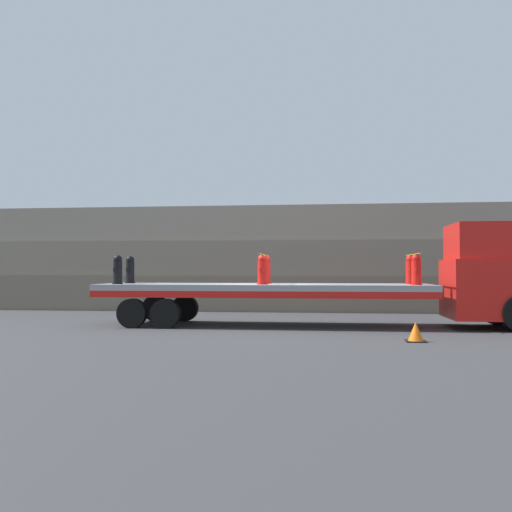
{
  "coord_description": "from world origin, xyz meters",
  "views": [
    {
      "loc": [
        1.85,
        -17.68,
        1.74
      ],
      "look_at": [
        -0.26,
        0.0,
        2.17
      ],
      "focal_mm": 40.0,
      "sensor_mm": 36.0,
      "label": 1
    }
  ],
  "objects_px": {
    "truck_cab": "(493,277)",
    "fire_hydrant_black_far_0": "(130,270)",
    "fire_hydrant_black_near_0": "(118,270)",
    "traffic_cone": "(416,332)",
    "flatbed_trailer": "(248,291)",
    "fire_hydrant_red_near_1": "(262,270)",
    "fire_hydrant_red_far_2": "(410,270)",
    "fire_hydrant_red_far_1": "(266,270)",
    "fire_hydrant_red_near_2": "(416,270)"
  },
  "relations": [
    {
      "from": "flatbed_trailer",
      "to": "fire_hydrant_red_far_1",
      "type": "distance_m",
      "value": 1.01
    },
    {
      "from": "flatbed_trailer",
      "to": "fire_hydrant_red_near_1",
      "type": "relative_size",
      "value": 11.35
    },
    {
      "from": "traffic_cone",
      "to": "fire_hydrant_red_near_2",
      "type": "bearing_deg",
      "value": 80.63
    },
    {
      "from": "fire_hydrant_red_far_1",
      "to": "fire_hydrant_red_far_2",
      "type": "xyz_separation_m",
      "value": [
        4.54,
        0.0,
        0.0
      ]
    },
    {
      "from": "truck_cab",
      "to": "fire_hydrant_black_far_0",
      "type": "distance_m",
      "value": 11.41
    },
    {
      "from": "fire_hydrant_red_far_2",
      "to": "fire_hydrant_black_far_0",
      "type": "bearing_deg",
      "value": 180.0
    },
    {
      "from": "truck_cab",
      "to": "fire_hydrant_red_far_1",
      "type": "xyz_separation_m",
      "value": [
        -6.86,
        0.57,
        0.21
      ]
    },
    {
      "from": "truck_cab",
      "to": "fire_hydrant_black_far_0",
      "type": "height_order",
      "value": "truck_cab"
    },
    {
      "from": "fire_hydrant_black_far_0",
      "to": "traffic_cone",
      "type": "bearing_deg",
      "value": -25.49
    },
    {
      "from": "fire_hydrant_black_far_0",
      "to": "fire_hydrant_red_far_2",
      "type": "relative_size",
      "value": 1.0
    },
    {
      "from": "flatbed_trailer",
      "to": "fire_hydrant_black_near_0",
      "type": "height_order",
      "value": "fire_hydrant_black_near_0"
    },
    {
      "from": "fire_hydrant_red_near_1",
      "to": "fire_hydrant_red_far_1",
      "type": "bearing_deg",
      "value": 90.0
    },
    {
      "from": "truck_cab",
      "to": "fire_hydrant_red_near_1",
      "type": "height_order",
      "value": "truck_cab"
    },
    {
      "from": "fire_hydrant_black_far_0",
      "to": "fire_hydrant_red_near_1",
      "type": "xyz_separation_m",
      "value": [
        4.54,
        -1.14,
        0.0
      ]
    },
    {
      "from": "flatbed_trailer",
      "to": "fire_hydrant_red_far_1",
      "type": "height_order",
      "value": "fire_hydrant_red_far_1"
    },
    {
      "from": "flatbed_trailer",
      "to": "fire_hydrant_red_near_2",
      "type": "distance_m",
      "value": 5.12
    },
    {
      "from": "flatbed_trailer",
      "to": "traffic_cone",
      "type": "distance_m",
      "value": 5.82
    },
    {
      "from": "truck_cab",
      "to": "flatbed_trailer",
      "type": "xyz_separation_m",
      "value": [
        -7.37,
        0.0,
        -0.44
      ]
    },
    {
      "from": "fire_hydrant_black_far_0",
      "to": "fire_hydrant_red_near_2",
      "type": "height_order",
      "value": "same"
    },
    {
      "from": "truck_cab",
      "to": "fire_hydrant_red_far_2",
      "type": "relative_size",
      "value": 3.43
    },
    {
      "from": "flatbed_trailer",
      "to": "fire_hydrant_black_near_0",
      "type": "relative_size",
      "value": 11.35
    },
    {
      "from": "fire_hydrant_red_far_2",
      "to": "flatbed_trailer",
      "type": "bearing_deg",
      "value": -173.53
    },
    {
      "from": "traffic_cone",
      "to": "fire_hydrant_red_near_1",
      "type": "bearing_deg",
      "value": 143.93
    },
    {
      "from": "fire_hydrant_red_far_1",
      "to": "traffic_cone",
      "type": "distance_m",
      "value": 5.95
    },
    {
      "from": "fire_hydrant_black_near_0",
      "to": "traffic_cone",
      "type": "xyz_separation_m",
      "value": [
        8.58,
        -2.95,
        -1.5
      ]
    },
    {
      "from": "truck_cab",
      "to": "fire_hydrant_black_far_0",
      "type": "xyz_separation_m",
      "value": [
        -11.39,
        0.57,
        0.21
      ]
    },
    {
      "from": "fire_hydrant_red_near_2",
      "to": "truck_cab",
      "type": "bearing_deg",
      "value": 13.82
    },
    {
      "from": "truck_cab",
      "to": "fire_hydrant_red_far_2",
      "type": "bearing_deg",
      "value": 166.18
    },
    {
      "from": "fire_hydrant_black_far_0",
      "to": "fire_hydrant_red_far_2",
      "type": "height_order",
      "value": "same"
    },
    {
      "from": "fire_hydrant_red_near_1",
      "to": "fire_hydrant_red_far_2",
      "type": "height_order",
      "value": "same"
    },
    {
      "from": "flatbed_trailer",
      "to": "fire_hydrant_red_far_2",
      "type": "relative_size",
      "value": 11.35
    },
    {
      "from": "fire_hydrant_black_near_0",
      "to": "fire_hydrant_red_far_1",
      "type": "distance_m",
      "value": 4.68
    },
    {
      "from": "fire_hydrant_red_far_2",
      "to": "traffic_cone",
      "type": "relative_size",
      "value": 1.88
    },
    {
      "from": "fire_hydrant_black_near_0",
      "to": "fire_hydrant_red_far_1",
      "type": "xyz_separation_m",
      "value": [
        4.54,
        1.14,
        0.0
      ]
    },
    {
      "from": "fire_hydrant_red_near_2",
      "to": "fire_hydrant_red_far_2",
      "type": "xyz_separation_m",
      "value": [
        0.0,
        1.14,
        0.0
      ]
    },
    {
      "from": "flatbed_trailer",
      "to": "fire_hydrant_black_far_0",
      "type": "relative_size",
      "value": 11.35
    },
    {
      "from": "fire_hydrant_red_far_2",
      "to": "truck_cab",
      "type": "bearing_deg",
      "value": -13.82
    },
    {
      "from": "fire_hydrant_black_far_0",
      "to": "fire_hydrant_red_far_1",
      "type": "xyz_separation_m",
      "value": [
        4.54,
        0.0,
        0.0
      ]
    },
    {
      "from": "fire_hydrant_black_far_0",
      "to": "fire_hydrant_red_far_1",
      "type": "distance_m",
      "value": 4.54
    },
    {
      "from": "truck_cab",
      "to": "fire_hydrant_red_near_2",
      "type": "distance_m",
      "value": 2.4
    },
    {
      "from": "truck_cab",
      "to": "traffic_cone",
      "type": "xyz_separation_m",
      "value": [
        -2.81,
        -3.52,
        -1.29
      ]
    },
    {
      "from": "fire_hydrant_red_near_2",
      "to": "fire_hydrant_black_near_0",
      "type": "bearing_deg",
      "value": 180.0
    },
    {
      "from": "fire_hydrant_black_far_0",
      "to": "fire_hydrant_red_near_2",
      "type": "distance_m",
      "value": 9.14
    },
    {
      "from": "fire_hydrant_red_far_2",
      "to": "traffic_cone",
      "type": "height_order",
      "value": "fire_hydrant_red_far_2"
    },
    {
      "from": "truck_cab",
      "to": "fire_hydrant_red_far_1",
      "type": "distance_m",
      "value": 6.89
    },
    {
      "from": "fire_hydrant_red_far_2",
      "to": "fire_hydrant_red_near_1",
      "type": "bearing_deg",
      "value": -165.85
    },
    {
      "from": "fire_hydrant_red_near_1",
      "to": "fire_hydrant_red_near_2",
      "type": "relative_size",
      "value": 1.0
    },
    {
      "from": "fire_hydrant_red_far_1",
      "to": "fire_hydrant_black_near_0",
      "type": "bearing_deg",
      "value": -165.85
    },
    {
      "from": "fire_hydrant_black_near_0",
      "to": "fire_hydrant_red_far_2",
      "type": "bearing_deg",
      "value": 7.18
    },
    {
      "from": "fire_hydrant_black_far_0",
      "to": "fire_hydrant_red_far_2",
      "type": "distance_m",
      "value": 9.07
    }
  ]
}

